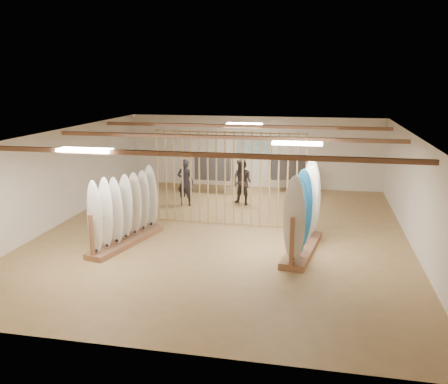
% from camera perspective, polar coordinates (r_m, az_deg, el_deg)
% --- Properties ---
extents(floor, '(12.00, 12.00, 0.00)m').
position_cam_1_polar(floor, '(13.42, -0.00, -4.99)').
color(floor, tan).
rests_on(floor, ground).
extents(ceiling, '(12.00, 12.00, 0.00)m').
position_cam_1_polar(ceiling, '(12.80, -0.00, 6.98)').
color(ceiling, gray).
rests_on(ceiling, ground).
extents(wall_back, '(12.00, 0.00, 12.00)m').
position_cam_1_polar(wall_back, '(18.85, 3.63, 4.82)').
color(wall_back, white).
rests_on(wall_back, ground).
extents(wall_front, '(12.00, 0.00, 12.00)m').
position_cam_1_polar(wall_front, '(7.51, -9.22, -9.16)').
color(wall_front, white).
rests_on(wall_front, ground).
extents(wall_left, '(0.00, 12.00, 12.00)m').
position_cam_1_polar(wall_left, '(14.84, -19.30, 1.66)').
color(wall_left, white).
rests_on(wall_left, ground).
extents(wall_right, '(0.00, 12.00, 12.00)m').
position_cam_1_polar(wall_right, '(13.03, 22.09, -0.18)').
color(wall_right, white).
rests_on(wall_right, ground).
extents(ceiling_slats, '(9.50, 6.12, 0.10)m').
position_cam_1_polar(ceiling_slats, '(12.81, -0.00, 6.62)').
color(ceiling_slats, '#986445').
rests_on(ceiling_slats, ground).
extents(light_panels, '(1.20, 0.35, 0.06)m').
position_cam_1_polar(light_panels, '(12.81, -0.00, 6.71)').
color(light_panels, white).
rests_on(light_panels, ground).
extents(bamboo_partition, '(4.45, 0.05, 2.78)m').
position_cam_1_polar(bamboo_partition, '(13.80, 0.66, 1.58)').
color(bamboo_partition, tan).
rests_on(bamboo_partition, ground).
extents(poster, '(1.40, 0.03, 0.90)m').
position_cam_1_polar(poster, '(18.80, 3.63, 5.41)').
color(poster, teal).
rests_on(poster, ground).
extents(rack_left, '(1.17, 2.81, 1.93)m').
position_cam_1_polar(rack_left, '(12.64, -11.75, -3.30)').
color(rack_left, '#986445').
rests_on(rack_left, floor).
extents(rack_right, '(0.98, 2.69, 2.12)m').
position_cam_1_polar(rack_right, '(11.93, 9.46, -3.91)').
color(rack_right, '#986445').
rests_on(rack_right, floor).
extents(clothing_rack_a, '(1.42, 0.40, 1.52)m').
position_cam_1_polar(clothing_rack_a, '(17.67, -1.37, 2.89)').
color(clothing_rack_a, silver).
rests_on(clothing_rack_a, floor).
extents(clothing_rack_b, '(1.33, 0.60, 1.45)m').
position_cam_1_polar(clothing_rack_b, '(18.03, 7.71, 2.84)').
color(clothing_rack_b, silver).
rests_on(clothing_rack_b, floor).
extents(shopper_a, '(0.72, 0.53, 1.82)m').
position_cam_1_polar(shopper_a, '(16.14, -4.66, 1.53)').
color(shopper_a, '#232229').
rests_on(shopper_a, floor).
extents(shopper_b, '(1.06, 0.96, 1.80)m').
position_cam_1_polar(shopper_b, '(16.18, 2.21, 1.56)').
color(shopper_b, '#362E2A').
rests_on(shopper_b, floor).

